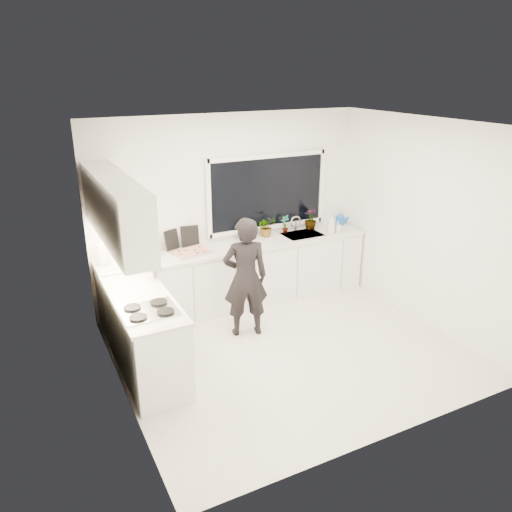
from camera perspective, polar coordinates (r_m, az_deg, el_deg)
floor at (r=6.27m, az=3.83°, el=-10.76°), size 4.00×3.50×0.02m
wall_back at (r=7.17m, az=-3.07°, el=5.27°), size 4.00×0.02×2.70m
wall_left at (r=5.01m, az=-16.03°, el=-2.51°), size 0.02×3.50×2.70m
wall_right at (r=6.88m, az=18.72°, el=3.52°), size 0.02×3.50×2.70m
ceiling at (r=5.37m, az=4.54°, el=14.81°), size 4.00×3.50×0.02m
window at (r=7.34m, az=1.33°, el=7.28°), size 1.80×0.02×1.00m
base_cabinets_back at (r=7.20m, az=-1.93°, el=-2.31°), size 3.92×0.58×0.88m
base_cabinets_left at (r=5.78m, az=-12.52°, el=-9.01°), size 0.58×1.60×0.88m
countertop_back at (r=7.03m, az=-1.94°, el=1.11°), size 3.94×0.62×0.04m
countertop_left at (r=5.57m, az=-12.88°, el=-4.89°), size 0.62×1.60×0.04m
upper_cabinets at (r=5.54m, az=-15.79°, el=5.22°), size 0.34×2.10×0.70m
sink at (r=7.52m, az=5.31°, el=2.13°), size 0.58×0.42×0.14m
faucet at (r=7.63m, az=4.55°, el=3.70°), size 0.03×0.03×0.22m
stovetop at (r=5.24m, az=-12.15°, el=-6.09°), size 0.56×0.48×0.03m
person at (r=6.28m, az=-1.22°, el=-2.48°), size 0.65×0.51×1.57m
pizza_tray at (r=6.75m, az=-7.42°, el=0.41°), size 0.56×0.46×0.03m
pizza at (r=6.74m, az=-7.43°, el=0.54°), size 0.51×0.41×0.01m
watering_can at (r=8.05m, az=9.59°, el=4.03°), size 0.16×0.16×0.13m
paper_towel_roll at (r=6.57m, az=-17.15°, el=0.14°), size 0.12×0.12×0.26m
knife_block at (r=6.74m, az=-11.73°, el=0.98°), size 0.14×0.11×0.22m
utensil_crock at (r=5.98m, az=-11.89°, el=-1.93°), size 0.15×0.15×0.16m
picture_frame_large at (r=6.90m, az=-9.61°, el=1.85°), size 0.21×0.11×0.28m
picture_frame_small at (r=6.97m, az=-7.56°, el=2.25°), size 0.25×0.06×0.30m
herb_plants at (r=7.41m, az=2.32°, el=3.58°), size 1.34×0.25×0.33m
soap_bottles at (r=7.58m, az=8.74°, el=3.64°), size 0.24×0.17×0.31m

